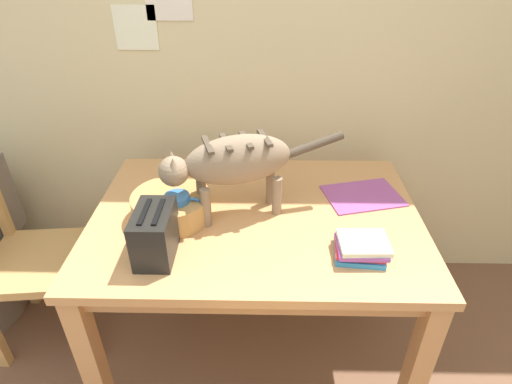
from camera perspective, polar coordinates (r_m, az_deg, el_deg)
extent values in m
cube|color=beige|center=(1.99, -2.75, 19.86)|extent=(5.25, 0.10, 2.50)
cube|color=white|center=(2.00, -15.99, 20.61)|extent=(0.18, 0.01, 0.18)
cube|color=tan|center=(1.61, 0.00, -3.52)|extent=(1.24, 0.88, 0.03)
cube|color=tan|center=(1.65, 0.00, -5.00)|extent=(1.16, 0.80, 0.07)
cube|color=tan|center=(1.72, -21.18, -21.07)|extent=(0.07, 0.07, 0.72)
cube|color=tan|center=(1.70, 20.91, -21.72)|extent=(0.07, 0.07, 0.72)
cube|color=tan|center=(2.23, -14.72, -5.19)|extent=(0.07, 0.07, 0.72)
cube|color=tan|center=(2.22, 15.22, -5.53)|extent=(0.07, 0.07, 0.72)
ellipsoid|color=#887058|center=(1.49, -2.38, 4.42)|extent=(0.41, 0.25, 0.18)
cube|color=#4B3E30|center=(1.48, 1.19, 7.35)|extent=(0.06, 0.13, 0.01)
cube|color=#4B3E30|center=(1.46, -1.34, 7.03)|extent=(0.06, 0.13, 0.01)
cube|color=#4B3E30|center=(1.45, -3.93, 6.70)|extent=(0.06, 0.13, 0.01)
cube|color=#4B3E30|center=(1.44, -6.55, 6.34)|extent=(0.06, 0.13, 0.01)
cylinder|color=#887058|center=(1.52, -6.83, -2.10)|extent=(0.04, 0.04, 0.15)
cylinder|color=#887058|center=(1.58, -7.34, -0.57)|extent=(0.04, 0.04, 0.15)
cylinder|color=#887058|center=(1.57, 2.86, -0.55)|extent=(0.04, 0.04, 0.15)
cylinder|color=#887058|center=(1.63, 1.99, 0.87)|extent=(0.04, 0.04, 0.15)
sphere|color=#887058|center=(1.47, -11.10, 2.77)|extent=(0.11, 0.11, 0.11)
cone|color=#887058|center=(1.42, -11.15, 3.79)|extent=(0.04, 0.04, 0.04)
cone|color=#887058|center=(1.47, -11.42, 4.83)|extent=(0.04, 0.04, 0.04)
cylinder|color=#4B3E30|center=(1.57, 8.01, 6.37)|extent=(0.22, 0.10, 0.08)
cylinder|color=#C1B0B3|center=(1.57, -10.34, -3.59)|extent=(0.18, 0.18, 0.04)
cylinder|color=#3674C1|center=(1.54, -10.56, -1.76)|extent=(0.09, 0.09, 0.08)
torus|color=#3674C1|center=(1.53, -8.45, -1.66)|extent=(0.06, 0.01, 0.06)
cube|color=#9E4A93|center=(1.76, 14.26, -0.48)|extent=(0.34, 0.28, 0.01)
cube|color=#2E89CE|center=(1.45, 13.78, -8.05)|extent=(0.17, 0.15, 0.02)
cube|color=red|center=(1.45, 13.84, -7.34)|extent=(0.17, 0.15, 0.01)
cube|color=purple|center=(1.43, 14.08, -7.26)|extent=(0.16, 0.13, 0.01)
cube|color=silver|center=(1.43, 14.40, -6.68)|extent=(0.16, 0.14, 0.02)
cylinder|color=tan|center=(1.60, -11.35, -1.87)|extent=(0.29, 0.29, 0.10)
cylinder|color=brown|center=(1.59, -11.37, -1.73)|extent=(0.24, 0.24, 0.08)
cube|color=black|center=(1.41, -13.52, -5.52)|extent=(0.12, 0.20, 0.17)
cube|color=black|center=(1.36, -14.88, -2.57)|extent=(0.02, 0.14, 0.01)
cube|color=black|center=(1.35, -13.08, -2.61)|extent=(0.02, 0.14, 0.01)
cube|color=tan|center=(2.11, -27.41, -8.34)|extent=(0.46, 0.46, 0.04)
cube|color=tan|center=(2.32, -20.18, -9.62)|extent=(0.04, 0.04, 0.41)
cube|color=tan|center=(2.06, -22.53, -16.57)|extent=(0.04, 0.04, 0.41)
cube|color=tan|center=(2.45, -28.76, -9.47)|extent=(0.04, 0.04, 0.41)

